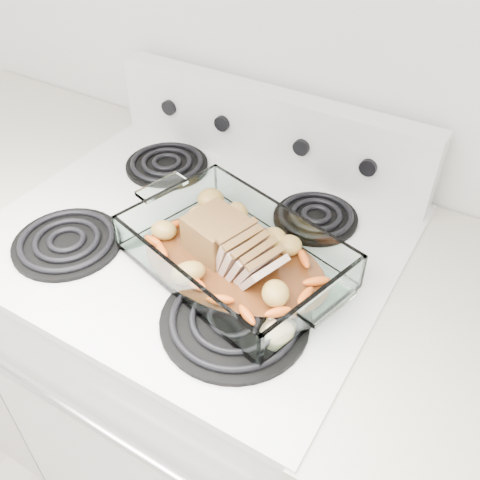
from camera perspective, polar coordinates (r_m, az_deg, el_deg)
The scene contains 6 objects.
electric_range at distance 1.41m, azimuth -3.72°, elevation -13.33°, with size 0.78×0.70×1.12m.
counter_left at distance 1.76m, azimuth -21.99°, elevation -3.61°, with size 0.58×0.68×0.93m.
baking_dish at distance 0.97m, azimuth -0.61°, elevation -1.93°, with size 0.39×0.25×0.07m.
pork_roast at distance 0.96m, azimuth -1.58°, elevation -0.47°, with size 0.19×0.09×0.08m.
roast_vegetables at distance 0.98m, azimuth 0.19°, elevation -0.52°, with size 0.32×0.17×0.04m.
wooden_spoon at distance 0.91m, azimuth 4.12°, elevation -7.29°, with size 0.12×0.25×0.02m.
Camera 1 is at (0.50, 1.00, 1.62)m, focal length 40.00 mm.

